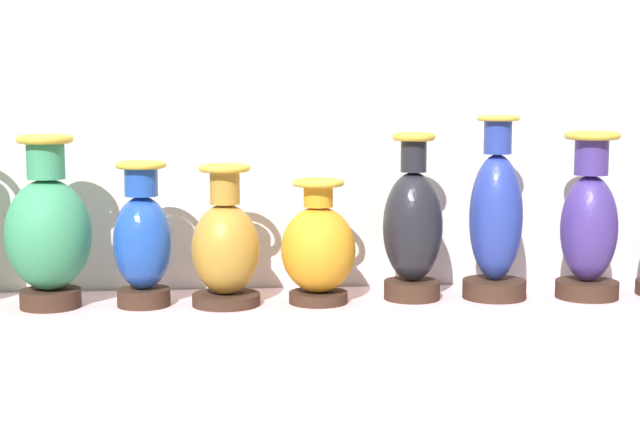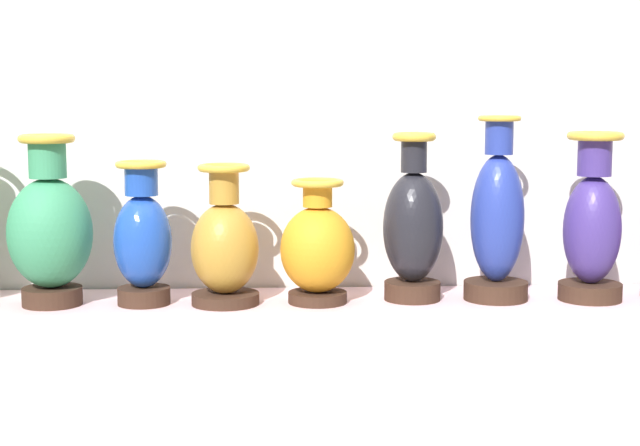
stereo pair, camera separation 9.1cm
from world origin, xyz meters
TOP-DOWN VIEW (x-y plane):
  - back_wall at (0.01, 0.20)m, footprint 4.14×0.14m
  - vase_jade at (-0.61, -0.04)m, footprint 0.19×0.19m
  - vase_sapphire at (-0.40, -0.04)m, footprint 0.13×0.13m
  - vase_ochre at (-0.22, -0.05)m, footprint 0.15×0.15m
  - vase_amber at (-0.01, -0.04)m, footprint 0.17×0.17m
  - vase_onyx at (0.21, -0.02)m, footprint 0.14×0.14m
  - vase_cobalt at (0.41, -0.02)m, footprint 0.15×0.15m
  - vase_indigo at (0.63, -0.04)m, footprint 0.15×0.15m

SIDE VIEW (x-z plane):
  - vase_amber at x=-0.01m, z-range 0.80..1.09m
  - vase_ochre at x=-0.22m, z-range 0.79..1.11m
  - vase_sapphire at x=-0.40m, z-range 0.81..1.13m
  - vase_onyx at x=0.21m, z-range 0.79..1.18m
  - vase_jade at x=-0.61m, z-range 0.80..1.19m
  - vase_indigo at x=0.63m, z-range 0.80..1.19m
  - vase_cobalt at x=0.41m, z-range 0.79..1.21m
  - back_wall at x=0.01m, z-range 0.02..2.83m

